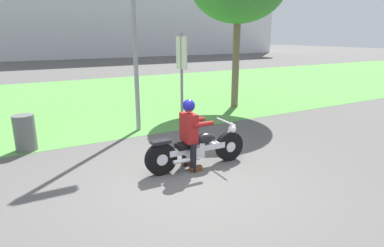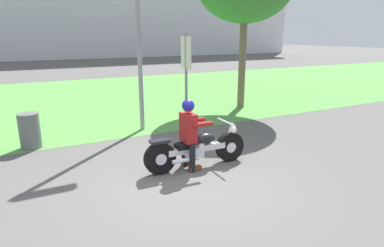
{
  "view_description": "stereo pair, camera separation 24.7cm",
  "coord_description": "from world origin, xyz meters",
  "px_view_note": "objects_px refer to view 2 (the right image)",
  "views": [
    {
      "loc": [
        -2.54,
        -4.59,
        2.55
      ],
      "look_at": [
        0.5,
        0.82,
        0.85
      ],
      "focal_mm": 30.41,
      "sensor_mm": 36.0,
      "label": 1
    },
    {
      "loc": [
        -2.32,
        -4.7,
        2.55
      ],
      "look_at": [
        0.5,
        0.82,
        0.85
      ],
      "focal_mm": 30.41,
      "sensor_mm": 36.0,
      "label": 2
    }
  ],
  "objects_px": {
    "rider_lead": "(189,129)",
    "trash_can": "(30,131)",
    "motorcycle_lead": "(197,149)",
    "streetlight_pole": "(142,0)",
    "sign_banner": "(186,64)"
  },
  "relations": [
    {
      "from": "motorcycle_lead",
      "to": "rider_lead",
      "type": "distance_m",
      "value": 0.46
    },
    {
      "from": "motorcycle_lead",
      "to": "streetlight_pole",
      "type": "bearing_deg",
      "value": 91.08
    },
    {
      "from": "sign_banner",
      "to": "motorcycle_lead",
      "type": "bearing_deg",
      "value": -112.56
    },
    {
      "from": "rider_lead",
      "to": "streetlight_pole",
      "type": "distance_m",
      "value": 4.0
    },
    {
      "from": "streetlight_pole",
      "to": "sign_banner",
      "type": "xyz_separation_m",
      "value": [
        1.28,
        0.09,
        -1.67
      ]
    },
    {
      "from": "trash_can",
      "to": "streetlight_pole",
      "type": "bearing_deg",
      "value": 5.79
    },
    {
      "from": "motorcycle_lead",
      "to": "trash_can",
      "type": "distance_m",
      "value": 4.0
    },
    {
      "from": "rider_lead",
      "to": "sign_banner",
      "type": "bearing_deg",
      "value": 66.29
    },
    {
      "from": "rider_lead",
      "to": "streetlight_pole",
      "type": "height_order",
      "value": "streetlight_pole"
    },
    {
      "from": "motorcycle_lead",
      "to": "rider_lead",
      "type": "height_order",
      "value": "rider_lead"
    },
    {
      "from": "rider_lead",
      "to": "trash_can",
      "type": "relative_size",
      "value": 1.69
    },
    {
      "from": "trash_can",
      "to": "sign_banner",
      "type": "xyz_separation_m",
      "value": [
        4.2,
        0.39,
        1.31
      ]
    },
    {
      "from": "motorcycle_lead",
      "to": "trash_can",
      "type": "xyz_separation_m",
      "value": [
        -2.9,
        2.75,
        0.03
      ]
    },
    {
      "from": "sign_banner",
      "to": "trash_can",
      "type": "bearing_deg",
      "value": -174.75
    },
    {
      "from": "streetlight_pole",
      "to": "sign_banner",
      "type": "distance_m",
      "value": 2.11
    }
  ]
}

